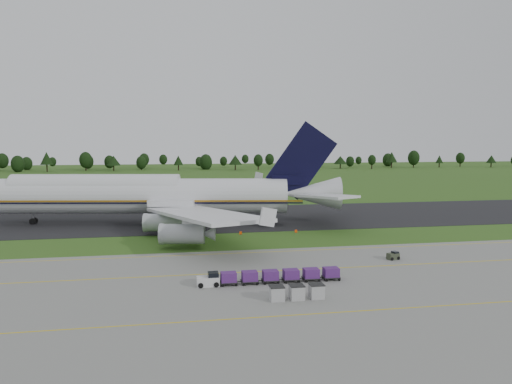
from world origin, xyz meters
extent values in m
plane|color=#2E5319|center=(0.00, 0.00, 0.00)|extent=(600.00, 600.00, 0.00)
cube|color=slate|center=(0.00, -34.00, 0.03)|extent=(300.00, 52.00, 0.06)
cube|color=black|center=(0.00, 28.00, 0.04)|extent=(300.00, 40.00, 0.08)
cube|color=gold|center=(0.00, -22.00, 0.07)|extent=(300.00, 0.25, 0.01)
cube|color=gold|center=(0.00, -40.00, 0.07)|extent=(300.00, 0.20, 0.01)
cube|color=gold|center=(0.00, -10.00, 0.07)|extent=(120.00, 0.20, 0.01)
cylinder|color=black|center=(-98.39, 219.36, 1.53)|extent=(0.70, 0.70, 3.05)
sphere|color=black|center=(-98.39, 219.36, 4.66)|extent=(7.56, 7.56, 7.56)
cylinder|color=black|center=(-82.27, 218.70, 2.09)|extent=(0.70, 0.70, 4.17)
cone|color=black|center=(-82.27, 218.70, 7.88)|extent=(7.24, 7.24, 7.42)
cylinder|color=black|center=(-61.21, 223.87, 2.13)|extent=(0.70, 0.70, 4.26)
sphere|color=black|center=(-61.21, 223.87, 6.50)|extent=(7.56, 7.56, 7.56)
cylinder|color=black|center=(-44.55, 219.75, 1.66)|extent=(0.70, 0.70, 3.32)
cone|color=black|center=(-44.55, 219.75, 6.27)|extent=(8.32, 8.32, 5.90)
cylinder|color=black|center=(-28.65, 227.54, 1.47)|extent=(0.70, 0.70, 2.95)
sphere|color=black|center=(-28.65, 227.54, 4.50)|extent=(6.34, 6.34, 6.34)
cylinder|color=black|center=(-6.10, 217.73, 1.65)|extent=(0.70, 0.70, 3.29)
cone|color=black|center=(-6.10, 217.73, 6.21)|extent=(5.96, 5.96, 5.85)
cylinder|color=black|center=(11.24, 225.80, 1.47)|extent=(0.70, 0.70, 2.94)
sphere|color=black|center=(11.24, 225.80, 4.50)|extent=(7.90, 7.90, 7.90)
cylinder|color=black|center=(28.55, 215.09, 1.69)|extent=(0.70, 0.70, 3.37)
cone|color=black|center=(28.55, 215.09, 6.37)|extent=(8.25, 8.25, 6.00)
cylinder|color=black|center=(42.86, 214.55, 1.95)|extent=(0.70, 0.70, 3.91)
sphere|color=black|center=(42.86, 214.55, 5.97)|extent=(5.84, 5.84, 5.84)
cylinder|color=black|center=(63.16, 213.61, 2.07)|extent=(0.70, 0.70, 4.14)
cone|color=black|center=(63.16, 213.61, 7.82)|extent=(7.68, 7.68, 7.36)
cylinder|color=black|center=(78.37, 214.88, 1.67)|extent=(0.70, 0.70, 3.35)
sphere|color=black|center=(78.37, 214.88, 5.11)|extent=(5.62, 5.62, 5.62)
cylinder|color=black|center=(98.33, 220.30, 1.47)|extent=(0.70, 0.70, 2.94)
cone|color=black|center=(98.33, 220.30, 5.55)|extent=(8.87, 8.87, 5.22)
cylinder|color=black|center=(116.81, 212.52, 1.89)|extent=(0.70, 0.70, 3.78)
sphere|color=black|center=(116.81, 212.52, 5.78)|extent=(5.08, 5.08, 5.08)
cylinder|color=black|center=(134.19, 220.78, 1.91)|extent=(0.70, 0.70, 3.82)
cone|color=black|center=(134.19, 220.78, 7.22)|extent=(7.42, 7.42, 6.79)
cylinder|color=black|center=(150.68, 222.09, 2.14)|extent=(0.70, 0.70, 4.29)
sphere|color=black|center=(150.68, 222.09, 6.55)|extent=(7.69, 7.69, 7.69)
cylinder|color=black|center=(168.69, 220.69, 1.48)|extent=(0.70, 0.70, 2.96)
cone|color=black|center=(168.69, 220.69, 5.59)|extent=(5.07, 5.07, 5.27)
cylinder|color=black|center=(188.30, 227.15, 1.94)|extent=(0.70, 0.70, 3.89)
sphere|color=black|center=(188.30, 227.15, 5.94)|extent=(5.98, 5.98, 5.98)
cylinder|color=black|center=(204.83, 216.66, 1.48)|extent=(0.70, 0.70, 2.97)
cone|color=black|center=(204.83, 216.66, 5.60)|extent=(6.71, 6.71, 5.27)
cylinder|color=silver|center=(-17.68, 22.20, 6.26)|extent=(63.08, 17.91, 7.78)
cylinder|color=silver|center=(-28.33, 23.97, 8.10)|extent=(37.22, 11.98, 6.07)
sphere|color=silver|center=(-48.58, 27.32, 6.26)|extent=(7.78, 7.78, 7.78)
cone|color=silver|center=(19.09, 16.12, 6.80)|extent=(12.93, 9.23, 7.39)
cube|color=#C0801C|center=(-18.32, 18.35, 5.62)|extent=(68.21, 11.36, 0.38)
cube|color=silver|center=(-6.71, -0.52, 5.29)|extent=(20.84, 38.28, 0.59)
cube|color=silver|center=(0.03, 40.18, 5.29)|extent=(30.08, 36.19, 0.59)
cylinder|color=#9FA3A8|center=(-13.56, 7.73, 2.59)|extent=(8.02, 4.65, 3.46)
cylinder|color=#9FA3A8|center=(-10.37, -4.84, 2.59)|extent=(8.02, 4.65, 3.46)
cylinder|color=#9FA3A8|center=(-9.12, 34.58, 2.59)|extent=(8.02, 4.65, 3.46)
cylinder|color=#9FA3A8|center=(-2.04, 45.45, 2.59)|extent=(8.02, 4.65, 3.46)
cube|color=black|center=(16.44, 16.55, 14.08)|extent=(15.64, 3.16, 17.34)
cube|color=silver|center=(19.36, 7.86, 7.13)|extent=(10.88, 15.25, 0.49)
cube|color=silver|center=(22.01, 23.84, 7.13)|extent=(13.74, 14.46, 0.49)
cylinder|color=slate|center=(-42.19, 26.26, 1.19)|extent=(0.39, 0.39, 2.38)
cylinder|color=black|center=(-42.19, 26.26, 0.70)|extent=(1.54, 1.19, 1.40)
cylinder|color=slate|center=(-12.08, 16.35, 1.19)|extent=(0.39, 0.39, 2.38)
cylinder|color=black|center=(-12.08, 16.35, 0.70)|extent=(1.54, 1.19, 1.40)
cylinder|color=slate|center=(-10.49, 25.94, 1.19)|extent=(0.39, 0.39, 2.38)
cylinder|color=black|center=(-10.49, 25.94, 0.70)|extent=(1.54, 1.19, 1.40)
cube|color=silver|center=(-7.83, -27.73, 0.67)|extent=(2.86, 1.54, 1.21)
cylinder|color=black|center=(-8.83, -28.50, 0.39)|extent=(0.66, 0.24, 0.66)
cube|color=black|center=(-5.19, -27.73, 0.45)|extent=(2.20, 1.65, 0.13)
cube|color=#491E64|center=(-5.19, -27.73, 1.11)|extent=(1.98, 1.54, 1.21)
cylinder|color=black|center=(-6.07, -28.50, 0.25)|extent=(0.37, 0.17, 0.37)
cube|color=black|center=(-2.44, -27.73, 0.45)|extent=(2.20, 1.65, 0.13)
cube|color=#491E64|center=(-2.44, -27.73, 1.11)|extent=(1.98, 1.54, 1.21)
cylinder|color=black|center=(-3.32, -28.50, 0.25)|extent=(0.37, 0.17, 0.37)
cube|color=black|center=(0.31, -27.73, 0.45)|extent=(2.20, 1.65, 0.13)
cube|color=#491E64|center=(0.31, -27.73, 1.11)|extent=(1.98, 1.54, 1.21)
cylinder|color=black|center=(-0.57, -28.50, 0.25)|extent=(0.37, 0.17, 0.37)
cube|color=black|center=(3.06, -27.73, 0.45)|extent=(2.20, 1.65, 0.13)
cube|color=#491E64|center=(3.06, -27.73, 1.11)|extent=(1.98, 1.54, 1.21)
cylinder|color=black|center=(2.18, -28.50, 0.25)|extent=(0.37, 0.17, 0.37)
cube|color=black|center=(5.82, -27.73, 0.45)|extent=(2.20, 1.65, 0.13)
cube|color=#491E64|center=(5.82, -27.73, 1.11)|extent=(1.98, 1.54, 1.21)
cylinder|color=black|center=(4.94, -28.50, 0.25)|extent=(0.37, 0.17, 0.37)
cube|color=black|center=(8.57, -27.73, 0.45)|extent=(2.20, 1.65, 0.13)
cube|color=#491E64|center=(8.57, -27.73, 1.11)|extent=(1.98, 1.54, 1.21)
cylinder|color=black|center=(7.69, -28.50, 0.25)|extent=(0.37, 0.17, 0.37)
cylinder|color=black|center=(-7.83, -27.73, 0.39)|extent=(0.66, 0.24, 0.66)
cube|color=#323928|center=(21.80, -18.53, 0.55)|extent=(2.01, 1.48, 0.99)
cylinder|color=black|center=(21.17, -19.07, 0.31)|extent=(0.50, 0.18, 0.50)
cylinder|color=black|center=(22.43, -17.99, 0.31)|extent=(0.50, 0.18, 0.50)
cube|color=#A6A6A6|center=(-0.41, -34.83, 0.86)|extent=(1.61, 1.61, 1.61)
cube|color=black|center=(-0.41, -34.83, 1.71)|extent=(1.71, 1.71, 0.08)
cube|color=#A6A6A6|center=(1.99, -34.83, 0.86)|extent=(1.61, 1.61, 1.61)
cube|color=black|center=(1.99, -34.83, 1.71)|extent=(1.71, 1.71, 0.08)
cube|color=#A6A6A6|center=(4.39, -34.83, 0.86)|extent=(1.61, 1.61, 1.61)
cube|color=black|center=(4.39, -34.83, 1.71)|extent=(1.71, 1.71, 0.08)
cube|color=#FB4507|center=(-9.96, 6.30, 0.30)|extent=(0.50, 0.12, 0.60)
cube|color=black|center=(-9.96, 6.30, 0.02)|extent=(0.30, 0.30, 0.04)
cube|color=#FB4507|center=(1.34, 6.30, 0.30)|extent=(0.50, 0.12, 0.60)
cube|color=black|center=(1.34, 6.30, 0.02)|extent=(0.30, 0.30, 0.04)
cube|color=#FB4507|center=(12.65, 6.30, 0.30)|extent=(0.50, 0.12, 0.60)
cube|color=black|center=(12.65, 6.30, 0.02)|extent=(0.30, 0.30, 0.04)
camera|label=1|loc=(-12.67, -89.97, 18.68)|focal=35.00mm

